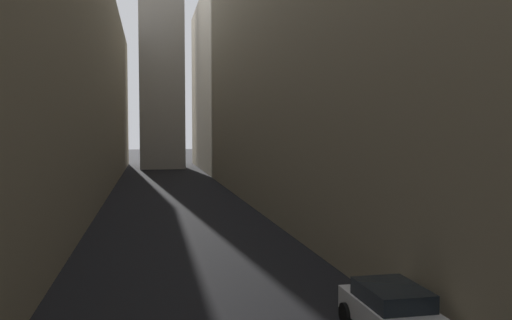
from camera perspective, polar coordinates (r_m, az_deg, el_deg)
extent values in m
plane|color=black|center=(36.45, -8.55, -5.72)|extent=(264.00, 264.00, 0.00)
cube|color=gray|center=(39.44, -26.12, 9.62)|extent=(12.13, 108.00, 20.52)
cube|color=gray|center=(41.36, 9.76, 12.86)|extent=(14.79, 108.00, 25.21)
cube|color=gray|center=(82.54, -10.45, 14.68)|extent=(6.68, 6.68, 44.36)
cube|color=silver|center=(14.78, 15.09, -16.44)|extent=(1.65, 4.00, 0.66)
cube|color=black|center=(14.75, 14.82, -14.17)|extent=(1.52, 2.12, 0.47)
cylinder|color=black|center=(15.74, 9.94, -16.43)|extent=(0.22, 0.66, 0.66)
cylinder|color=black|center=(16.39, 15.53, -15.69)|extent=(0.22, 0.66, 0.66)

